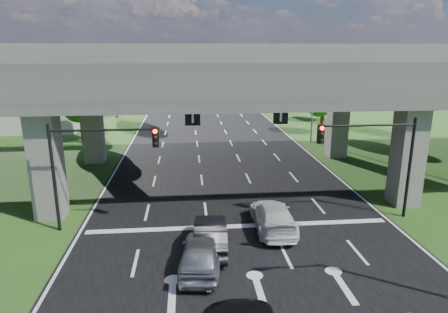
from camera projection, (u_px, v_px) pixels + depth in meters
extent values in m
plane|color=#274717|center=(249.00, 258.00, 19.22)|extent=(160.00, 160.00, 0.00)
cube|color=black|center=(228.00, 188.00, 28.82)|extent=(18.00, 120.00, 0.03)
cube|color=#3D3B38|center=(225.00, 74.00, 28.66)|extent=(80.00, 15.00, 2.00)
cube|color=slate|center=(238.00, 53.00, 21.30)|extent=(80.00, 0.50, 1.00)
cube|color=slate|center=(217.00, 51.00, 35.24)|extent=(80.00, 0.50, 1.00)
cube|color=slate|center=(46.00, 160.00, 23.07)|extent=(1.60, 1.60, 7.00)
cube|color=slate|center=(92.00, 123.00, 34.60)|extent=(1.60, 1.60, 7.00)
cube|color=slate|center=(408.00, 151.00, 25.07)|extent=(1.60, 1.60, 7.00)
cube|color=slate|center=(338.00, 119.00, 36.60)|extent=(1.60, 1.60, 7.00)
cube|color=black|center=(193.00, 118.00, 22.23)|extent=(0.85, 0.06, 0.85)
cube|color=black|center=(281.00, 117.00, 22.68)|extent=(0.85, 0.06, 0.85)
cube|color=#9E9E99|center=(1.00, 113.00, 49.97)|extent=(20.00, 10.00, 4.00)
cylinder|color=black|center=(409.00, 169.00, 23.18)|extent=(0.18, 0.18, 6.00)
cylinder|color=black|center=(368.00, 125.00, 22.26)|extent=(5.50, 0.12, 0.12)
cube|color=black|center=(321.00, 134.00, 21.94)|extent=(0.35, 0.28, 1.05)
sphere|color=#FF0C05|center=(322.00, 128.00, 21.69)|extent=(0.22, 0.22, 0.22)
cylinder|color=black|center=(54.00, 179.00, 21.37)|extent=(0.18, 0.18, 6.00)
cylinder|color=black|center=(103.00, 130.00, 20.94)|extent=(5.50, 0.12, 0.12)
cube|color=black|center=(156.00, 137.00, 21.12)|extent=(0.35, 0.28, 1.05)
sphere|color=#FF0C05|center=(155.00, 131.00, 20.88)|extent=(0.22, 0.22, 0.22)
cylinder|color=gray|center=(313.00, 95.00, 41.93)|extent=(0.16, 0.16, 10.00)
cylinder|color=gray|center=(302.00, 49.00, 40.56)|extent=(3.00, 0.10, 0.10)
cube|color=gray|center=(287.00, 50.00, 40.45)|extent=(0.60, 0.25, 0.18)
cylinder|color=gray|center=(279.00, 83.00, 57.30)|extent=(0.16, 0.16, 10.00)
cylinder|color=gray|center=(270.00, 49.00, 55.94)|extent=(3.00, 0.10, 0.10)
cube|color=gray|center=(259.00, 50.00, 55.83)|extent=(0.60, 0.25, 0.18)
cylinder|color=black|center=(82.00, 127.00, 42.50)|extent=(0.36, 0.36, 3.30)
sphere|color=#134914|center=(79.00, 99.00, 41.72)|extent=(4.50, 4.50, 4.50)
sphere|color=#134914|center=(81.00, 86.00, 41.11)|extent=(3.60, 3.60, 3.60)
sphere|color=#134914|center=(78.00, 107.00, 42.31)|extent=(3.30, 3.30, 3.30)
cylinder|color=black|center=(73.00, 117.00, 49.98)|extent=(0.36, 0.36, 2.86)
sphere|color=#134914|center=(71.00, 96.00, 49.30)|extent=(3.90, 3.90, 3.90)
sphere|color=#134914|center=(73.00, 87.00, 48.74)|extent=(3.12, 3.12, 3.12)
sphere|color=#134914|center=(70.00, 102.00, 49.86)|extent=(2.86, 2.86, 2.86)
cylinder|color=black|center=(116.00, 106.00, 57.94)|extent=(0.36, 0.36, 3.52)
sphere|color=#134914|center=(115.00, 83.00, 57.11)|extent=(4.80, 4.80, 4.80)
sphere|color=#134914|center=(116.00, 73.00, 56.48)|extent=(3.84, 3.84, 3.84)
sphere|color=#134914|center=(113.00, 90.00, 57.71)|extent=(3.52, 3.52, 3.52)
cylinder|color=black|center=(322.00, 121.00, 46.90)|extent=(0.36, 0.36, 3.08)
sphere|color=#134914|center=(323.00, 97.00, 46.17)|extent=(4.20, 4.20, 4.20)
sphere|color=#134914|center=(328.00, 86.00, 45.59)|extent=(3.36, 3.36, 3.36)
sphere|color=#134914|center=(319.00, 104.00, 46.75)|extent=(3.08, 3.08, 3.08)
cylinder|color=black|center=(324.00, 111.00, 54.89)|extent=(0.36, 0.36, 2.86)
sphere|color=#134914|center=(325.00, 92.00, 54.21)|extent=(3.90, 3.90, 3.90)
sphere|color=#134914|center=(329.00, 84.00, 53.66)|extent=(3.12, 3.12, 3.12)
sphere|color=#134914|center=(322.00, 98.00, 54.77)|extent=(2.86, 2.86, 2.86)
cylinder|color=black|center=(282.00, 102.00, 62.16)|extent=(0.36, 0.36, 3.30)
sphere|color=#134914|center=(283.00, 83.00, 61.38)|extent=(4.50, 4.50, 4.50)
sphere|color=#134914|center=(286.00, 74.00, 60.77)|extent=(3.60, 3.60, 3.60)
sphere|color=#134914|center=(280.00, 89.00, 61.97)|extent=(3.30, 3.30, 3.30)
imported|color=#AAACB2|center=(201.00, 253.00, 18.05)|extent=(2.32, 4.72, 1.55)
imported|color=black|center=(210.00, 235.00, 19.85)|extent=(1.87, 4.68, 1.52)
imported|color=silver|center=(273.00, 216.00, 22.06)|extent=(2.22, 5.20, 1.49)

